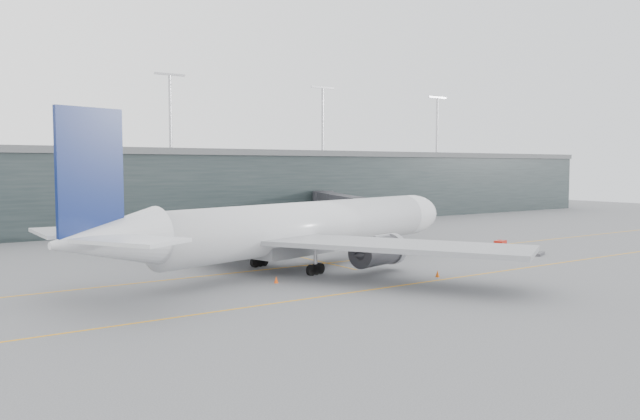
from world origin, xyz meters
TOP-DOWN VIEW (x-y plane):
  - ground at (0.00, 0.00)m, footprint 320.00×320.00m
  - taxiline_a at (0.00, -4.00)m, footprint 160.00×0.25m
  - taxiline_b at (0.00, -20.00)m, footprint 160.00×0.25m
  - taxiline_lead_main at (5.00, 20.00)m, footprint 0.25×60.00m
  - terminal at (-0.00, 58.00)m, footprint 240.00×36.00m
  - main_aircraft at (1.24, -4.96)m, footprint 58.96×54.24m
  - jet_bridge at (26.22, 24.55)m, footprint 18.39×43.53m
  - gse_cart at (32.36, -7.89)m, footprint 2.29×1.87m
  - baggage_dolly at (32.24, -13.50)m, footprint 3.97×3.66m
  - uld_a at (-5.88, 9.46)m, footprint 1.88×1.55m
  - uld_b at (-0.93, 11.58)m, footprint 2.58×2.25m
  - uld_c at (0.81, 9.42)m, footprint 1.90×1.54m
  - cone_nose at (31.47, -4.44)m, footprint 0.42×0.42m
  - cone_wing_stbd at (9.35, -18.61)m, footprint 0.46×0.46m
  - cone_wing_port at (11.01, 10.98)m, footprint 0.46×0.46m
  - cone_tail at (-6.75, -11.90)m, footprint 0.44×0.44m

SIDE VIEW (x-z plane):
  - ground at x=0.00m, z-range 0.00..0.00m
  - taxiline_a at x=0.00m, z-range 0.00..0.02m
  - taxiline_b at x=0.00m, z-range 0.00..0.02m
  - taxiline_lead_main at x=5.00m, z-range 0.00..0.02m
  - baggage_dolly at x=32.24m, z-range 0.03..0.35m
  - cone_nose at x=31.47m, z-range 0.00..0.66m
  - cone_tail at x=-6.75m, z-range 0.00..0.70m
  - cone_wing_stbd at x=9.35m, z-range 0.00..0.73m
  - cone_wing_port at x=11.01m, z-range 0.00..0.74m
  - gse_cart at x=32.36m, z-range 0.08..1.42m
  - uld_a at x=-5.88m, z-range 0.04..1.66m
  - uld_c at x=0.81m, z-range 0.04..1.73m
  - uld_b at x=-0.93m, z-range 0.05..2.08m
  - main_aircraft at x=1.24m, z-range -3.68..13.10m
  - jet_bridge at x=26.22m, z-range 1.71..8.59m
  - terminal at x=0.00m, z-range -6.88..22.12m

